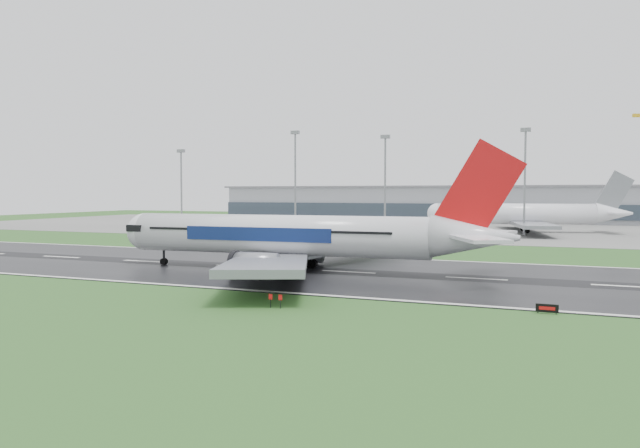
% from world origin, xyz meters
% --- Properties ---
extents(ground, '(520.00, 520.00, 0.00)m').
position_xyz_m(ground, '(0.00, 0.00, 0.00)').
color(ground, '#23501D').
rests_on(ground, ground).
extents(runway, '(400.00, 45.00, 0.10)m').
position_xyz_m(runway, '(0.00, 0.00, 0.05)').
color(runway, black).
rests_on(runway, ground).
extents(apron, '(400.00, 130.00, 0.08)m').
position_xyz_m(apron, '(0.00, 125.00, 0.04)').
color(apron, slate).
rests_on(apron, ground).
extents(terminal, '(240.00, 36.00, 15.00)m').
position_xyz_m(terminal, '(0.00, 185.00, 7.50)').
color(terminal, gray).
rests_on(terminal, ground).
extents(main_airliner, '(68.98, 65.96, 19.57)m').
position_xyz_m(main_airliner, '(-6.98, -1.98, 9.89)').
color(main_airliner, silver).
rests_on(main_airliner, runway).
extents(parked_airliner, '(74.97, 71.55, 18.79)m').
position_xyz_m(parked_airliner, '(20.45, 112.27, 9.48)').
color(parked_airliner, white).
rests_on(parked_airliner, apron).
extents(runway_sign, '(2.30, 0.80, 1.04)m').
position_xyz_m(runway_sign, '(30.25, -23.16, 0.52)').
color(runway_sign, black).
rests_on(runway_sign, ground).
extents(floodmast_0, '(0.64, 0.64, 27.73)m').
position_xyz_m(floodmast_0, '(-101.15, 100.00, 13.87)').
color(floodmast_0, gray).
rests_on(floodmast_0, ground).
extents(floodmast_1, '(0.64, 0.64, 32.90)m').
position_xyz_m(floodmast_1, '(-54.19, 100.00, 16.45)').
color(floodmast_1, gray).
rests_on(floodmast_1, ground).
extents(floodmast_2, '(0.64, 0.64, 30.34)m').
position_xyz_m(floodmast_2, '(-22.00, 100.00, 15.17)').
color(floodmast_2, gray).
rests_on(floodmast_2, ground).
extents(floodmast_3, '(0.64, 0.64, 30.92)m').
position_xyz_m(floodmast_3, '(21.33, 100.00, 15.46)').
color(floodmast_3, gray).
rests_on(floodmast_3, ground).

